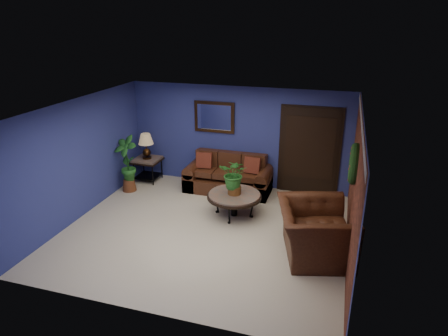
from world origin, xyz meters
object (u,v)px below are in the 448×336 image
(end_table, at_px, (148,164))
(table_lamp, at_px, (146,143))
(armchair, at_px, (315,231))
(coffee_table, at_px, (234,196))
(sofa, at_px, (229,178))
(side_chair, at_px, (251,174))

(end_table, height_order, table_lamp, table_lamp)
(armchair, bearing_deg, coffee_table, 44.44)
(sofa, relative_size, table_lamp, 3.27)
(side_chair, bearing_deg, coffee_table, -91.34)
(table_lamp, bearing_deg, sofa, 0.74)
(sofa, relative_size, armchair, 1.44)
(side_chair, relative_size, armchair, 0.58)
(table_lamp, xyz_separation_m, armchair, (4.45, -2.29, -0.55))
(sofa, xyz_separation_m, end_table, (-2.19, -0.03, 0.16))
(table_lamp, bearing_deg, coffee_table, -24.79)
(sofa, relative_size, end_table, 3.11)
(table_lamp, height_order, armchair, table_lamp)
(sofa, bearing_deg, side_chair, 3.51)
(coffee_table, relative_size, armchair, 0.81)
(sofa, xyz_separation_m, armchair, (2.26, -2.32, 0.16))
(coffee_table, height_order, armchair, armchair)
(coffee_table, xyz_separation_m, armchair, (1.77, -1.05, 0.02))
(table_lamp, distance_m, armchair, 5.04)
(table_lamp, bearing_deg, armchair, -27.24)
(end_table, distance_m, side_chair, 2.74)
(side_chair, distance_m, armchair, 2.91)
(table_lamp, xyz_separation_m, side_chair, (2.74, 0.06, -0.55))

